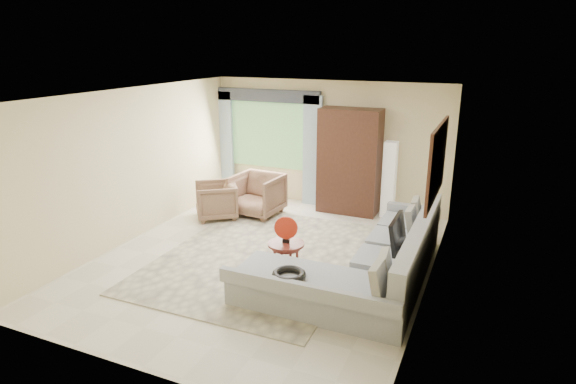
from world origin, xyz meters
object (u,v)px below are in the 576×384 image
at_px(floor_lamp, 389,180).
at_px(tv_screen, 398,234).
at_px(sectional_sofa, 373,267).
at_px(armchair_right, 257,195).
at_px(armchair_left, 216,200).
at_px(armoire, 349,161).
at_px(potted_plant, 235,189).
at_px(coffee_table, 286,259).

bearing_deg(floor_lamp, tv_screen, -75.29).
relative_size(sectional_sofa, armchair_right, 3.78).
height_order(armchair_left, armoire, armoire).
relative_size(tv_screen, armchair_left, 0.95).
distance_m(armchair_left, armoire, 2.75).
height_order(sectional_sofa, armchair_left, sectional_sofa).
bearing_deg(armchair_right, armchair_left, -138.64).
bearing_deg(armchair_right, sectional_sofa, -30.39).
xyz_separation_m(armchair_left, potted_plant, (-0.15, 1.02, -0.07)).
distance_m(potted_plant, floor_lamp, 3.28).
bearing_deg(floor_lamp, coffee_table, -104.05).
distance_m(coffee_table, armchair_right, 2.75).
bearing_deg(floor_lamp, sectional_sofa, -81.67).
bearing_deg(sectional_sofa, floor_lamp, 98.33).
bearing_deg(sectional_sofa, coffee_table, -169.13).
bearing_deg(potted_plant, armchair_left, -81.61).
bearing_deg(coffee_table, tv_screen, 19.38).
xyz_separation_m(armoire, floor_lamp, (0.80, 0.06, -0.30)).
height_order(coffee_table, floor_lamp, floor_lamp).
relative_size(potted_plant, armoire, 0.27).
distance_m(coffee_table, floor_lamp, 3.33).
bearing_deg(armchair_left, coffee_table, 16.24).
height_order(sectional_sofa, floor_lamp, floor_lamp).
bearing_deg(armoire, sectional_sofa, -66.94).
bearing_deg(armoire, floor_lamp, 4.29).
distance_m(sectional_sofa, coffee_table, 1.25).
height_order(coffee_table, armchair_right, armchair_right).
bearing_deg(armchair_left, tv_screen, 35.92).
height_order(armchair_right, floor_lamp, floor_lamp).
relative_size(armchair_right, armoire, 0.44).
distance_m(sectional_sofa, tv_screen, 0.59).
bearing_deg(armoire, coffee_table, -89.98).
relative_size(coffee_table, armchair_left, 0.68).
height_order(potted_plant, floor_lamp, floor_lamp).
bearing_deg(sectional_sofa, armchair_right, 144.95).
distance_m(potted_plant, armoire, 2.56).
height_order(potted_plant, armoire, armoire).
xyz_separation_m(tv_screen, armchair_right, (-3.11, 1.70, -0.30)).
bearing_deg(potted_plant, sectional_sofa, -34.69).
xyz_separation_m(tv_screen, armchair_left, (-3.76, 1.22, -0.36)).
bearing_deg(potted_plant, floor_lamp, 7.67).
bearing_deg(armchair_right, armoire, 33.97).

